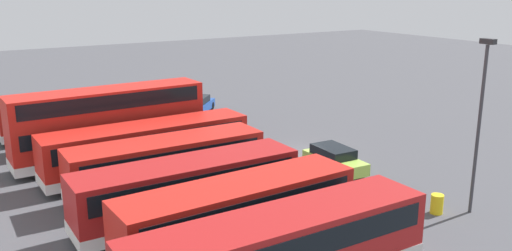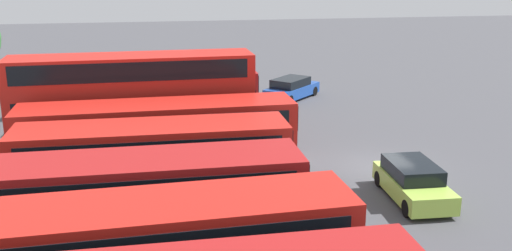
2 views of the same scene
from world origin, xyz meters
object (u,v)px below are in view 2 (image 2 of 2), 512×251
Objects in this scene: bus_single_deck_fifth at (159,133)px; car_hatchback_silver at (291,89)px; bus_single_deck_second at (158,250)px; bus_single_deck_fourth at (153,159)px; car_small_green at (413,182)px; bus_single_deck_third at (137,198)px; bus_single_deck_far_end at (144,85)px; bus_double_decker_sixth at (134,98)px; bus_single_deck_seventh at (156,96)px.

bus_single_deck_fifth reaches higher than car_hatchback_silver.
bus_single_deck_second and bus_single_deck_fifth have the same top height.
bus_single_deck_fourth reaches higher than car_small_green.
bus_single_deck_third and bus_single_deck_far_end have the same top height.
bus_single_deck_far_end is at bearing -3.28° from bus_double_decker_sixth.
bus_single_deck_seventh is at bearing 117.84° from car_hatchback_silver.
bus_single_deck_far_end is at bearing 3.60° from bus_single_deck_fifth.
bus_single_deck_second is 0.99× the size of bus_single_deck_third.
bus_single_deck_third is at bearing 176.80° from bus_single_deck_seventh.
bus_single_deck_second is 11.19m from car_small_green.
bus_single_deck_fourth is at bearing 175.57° from bus_single_deck_fifth.
bus_single_deck_third is 17.98m from bus_single_deck_far_end.
bus_single_deck_third and bus_single_deck_fifth have the same top height.
bus_single_deck_seventh is at bearing 0.06° from bus_single_deck_fifth.
bus_single_deck_far_end is at bearing 98.38° from car_hatchback_silver.
bus_single_deck_fourth and bus_single_deck_far_end have the same top height.
bus_single_deck_fourth is 14.21m from bus_single_deck_far_end.
bus_single_deck_fifth is 7.40m from bus_single_deck_seventh.
bus_single_deck_far_end is (3.34, 0.67, 0.00)m from bus_single_deck_seventh.
bus_double_decker_sixth is (6.97, 0.82, 0.83)m from bus_single_deck_fourth.
bus_single_deck_fifth is at bearing -1.28° from bus_single_deck_second.
car_small_green is at bearing -79.36° from bus_single_deck_third.
bus_single_deck_fifth is (3.47, -0.27, 0.00)m from bus_single_deck_fourth.
bus_single_deck_second is 10.81m from bus_single_deck_fifth.
bus_single_deck_second is at bearing 179.27° from bus_single_deck_seventh.
car_hatchback_silver and car_small_green have the same top height.
bus_double_decker_sixth is 13.86m from car_small_green.
car_hatchback_silver is (22.97, -9.26, -0.92)m from bus_single_deck_second.
bus_single_deck_third is at bearing 153.11° from car_hatchback_silver.
bus_single_deck_fourth is 0.91× the size of bus_single_deck_seventh.
car_hatchback_silver is (15.63, -9.28, -0.92)m from bus_single_deck_fourth.
car_hatchback_silver is (12.16, -9.01, -0.92)m from bus_single_deck_fifth.
bus_single_deck_seventh reaches higher than car_hatchback_silver.
bus_single_deck_far_end is 2.78× the size of car_small_green.
bus_single_deck_third is at bearing 100.64° from car_small_green.
bus_single_deck_second is at bearing -176.61° from bus_double_decker_sixth.
bus_single_deck_second is 18.20m from bus_single_deck_seventh.
bus_single_deck_far_end is (14.21, 0.41, 0.00)m from bus_single_deck_fourth.
bus_double_decker_sixth is 2.76× the size of car_small_green.
bus_single_deck_third is 21.77m from car_hatchback_silver.
bus_single_deck_seventh is 15.87m from car_small_green.
bus_single_deck_second and bus_single_deck_seventh have the same top height.
bus_single_deck_third is 10.51m from car_small_green.
bus_single_deck_second and bus_single_deck_fourth have the same top height.
bus_double_decker_sixth is 7.29m from bus_single_deck_far_end.
bus_single_deck_fourth is at bearing 0.22° from bus_single_deck_second.
bus_single_deck_seventh is at bearing -15.51° from bus_double_decker_sixth.
bus_single_deck_fourth is 3.48m from bus_single_deck_fifth.
car_small_green is (1.93, -10.29, -0.92)m from bus_single_deck_third.
bus_single_deck_fifth is 15.17m from car_hatchback_silver.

